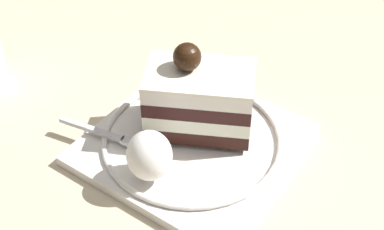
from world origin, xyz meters
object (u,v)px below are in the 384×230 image
(cake_slice, at_px, (201,96))
(fork, at_px, (110,136))
(whipped_cream_dollop, at_px, (149,156))
(dessert_plate, at_px, (192,142))

(cake_slice, xyz_separation_m, fork, (-0.07, -0.07, -0.03))
(cake_slice, xyz_separation_m, whipped_cream_dollop, (-0.01, -0.09, -0.01))
(dessert_plate, relative_size, cake_slice, 1.73)
(dessert_plate, distance_m, whipped_cream_dollop, 0.08)
(dessert_plate, xyz_separation_m, fork, (-0.07, -0.04, 0.01))
(cake_slice, bearing_deg, fork, -136.71)
(dessert_plate, relative_size, whipped_cream_dollop, 4.19)
(cake_slice, height_order, fork, cake_slice)
(whipped_cream_dollop, relative_size, fork, 0.45)
(whipped_cream_dollop, xyz_separation_m, fork, (-0.07, 0.02, -0.02))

